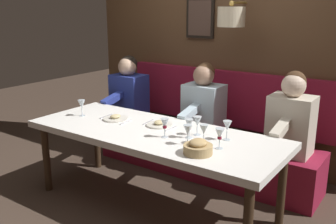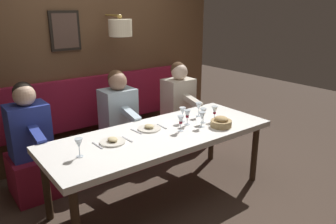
% 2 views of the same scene
% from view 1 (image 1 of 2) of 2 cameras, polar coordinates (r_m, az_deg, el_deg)
% --- Properties ---
extents(ground_plane, '(12.00, 12.00, 0.00)m').
position_cam_1_polar(ground_plane, '(3.66, -2.15, -13.88)').
color(ground_plane, '#423328').
extents(dining_table, '(0.90, 2.34, 0.74)m').
position_cam_1_polar(dining_table, '(3.38, -2.27, -3.86)').
color(dining_table, white).
rests_on(dining_table, ground_plane).
extents(banquette_bench, '(0.52, 2.54, 0.45)m').
position_cam_1_polar(banquette_bench, '(4.24, 5.11, -6.31)').
color(banquette_bench, maroon).
rests_on(banquette_bench, ground_plane).
extents(back_wall_panel, '(0.59, 3.74, 2.90)m').
position_cam_1_polar(back_wall_panel, '(4.46, 9.20, 9.82)').
color(back_wall_panel, brown).
rests_on(back_wall_panel, ground_plane).
extents(diner_nearest, '(0.60, 0.40, 0.79)m').
position_cam_1_polar(diner_nearest, '(3.69, 18.05, -0.66)').
color(diner_nearest, beige).
rests_on(diner_nearest, banquette_bench).
extents(diner_near, '(0.60, 0.40, 0.79)m').
position_cam_1_polar(diner_near, '(4.04, 5.36, 1.42)').
color(diner_near, silver).
rests_on(diner_near, banquette_bench).
extents(diner_middle, '(0.60, 0.40, 0.79)m').
position_cam_1_polar(diner_middle, '(4.63, -5.94, 3.21)').
color(diner_middle, '#283893').
rests_on(diner_middle, banquette_bench).
extents(place_setting_0, '(0.24, 0.31, 0.05)m').
position_cam_1_polar(place_setting_0, '(3.49, -1.30, -1.84)').
color(place_setting_0, silver).
rests_on(place_setting_0, dining_table).
extents(place_setting_1, '(0.24, 0.32, 0.05)m').
position_cam_1_polar(place_setting_1, '(3.71, -7.89, -0.91)').
color(place_setting_1, silver).
rests_on(place_setting_1, dining_table).
extents(wine_glass_0, '(0.07, 0.07, 0.16)m').
position_cam_1_polar(wine_glass_0, '(3.13, 8.89, -2.15)').
color(wine_glass_0, silver).
rests_on(wine_glass_0, dining_table).
extents(wine_glass_1, '(0.07, 0.07, 0.16)m').
position_cam_1_polar(wine_glass_1, '(3.14, 3.21, -1.91)').
color(wine_glass_1, silver).
rests_on(wine_glass_1, dining_table).
extents(wine_glass_2, '(0.07, 0.07, 0.16)m').
position_cam_1_polar(wine_glass_2, '(3.15, -0.50, -1.82)').
color(wine_glass_2, silver).
rests_on(wine_glass_2, dining_table).
extents(wine_glass_3, '(0.07, 0.07, 0.16)m').
position_cam_1_polar(wine_glass_3, '(3.22, 4.44, -1.49)').
color(wine_glass_3, silver).
rests_on(wine_glass_3, dining_table).
extents(wine_glass_4, '(0.07, 0.07, 0.16)m').
position_cam_1_polar(wine_glass_4, '(3.87, -12.87, 1.09)').
color(wine_glass_4, silver).
rests_on(wine_glass_4, dining_table).
extents(wine_glass_5, '(0.07, 0.07, 0.16)m').
position_cam_1_polar(wine_glass_5, '(2.93, 7.78, -3.36)').
color(wine_glass_5, silver).
rests_on(wine_glass_5, dining_table).
extents(wine_glass_6, '(0.07, 0.07, 0.16)m').
position_cam_1_polar(wine_glass_6, '(2.99, 2.98, -2.82)').
color(wine_glass_6, silver).
rests_on(wine_glass_6, dining_table).
extents(wine_glass_7, '(0.07, 0.07, 0.16)m').
position_cam_1_polar(wine_glass_7, '(3.01, 5.41, -2.73)').
color(wine_glass_7, silver).
rests_on(wine_glass_7, dining_table).
extents(bread_bowl, '(0.22, 0.22, 0.12)m').
position_cam_1_polar(bread_bowl, '(2.83, 4.53, -5.36)').
color(bread_bowl, tan).
rests_on(bread_bowl, dining_table).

